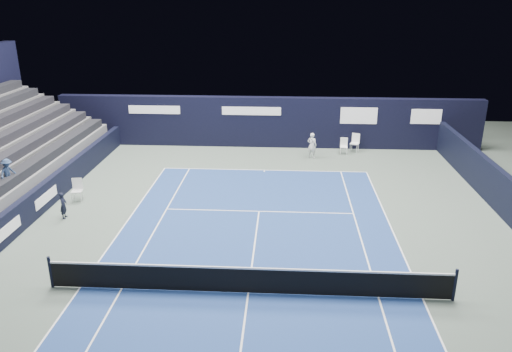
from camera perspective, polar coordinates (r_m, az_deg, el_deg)
The scene contains 12 objects.
ground at distance 18.05m, azimuth -0.42°, elevation -9.78°, with size 48.00×48.00×0.00m, color #4B5950.
court_surface at distance 16.34m, azimuth -0.89°, elevation -13.25°, with size 10.97×23.77×0.01m, color navy.
enclosure_wall_right at distance 23.22m, azimuth 27.16°, elevation -2.63°, with size 0.30×22.00×1.80m, color black.
folding_chair_back_a at distance 30.20m, azimuth 10.01°, elevation 3.72°, with size 0.46×0.49×0.97m.
folding_chair_back_b at distance 30.82m, azimuth 11.26°, elevation 3.92°, with size 0.62×0.61×1.09m.
line_judge_chair at distance 24.35m, azimuth -19.77°, elevation -1.32°, with size 0.52×0.50×1.05m.
line_judge at distance 22.65m, azimuth -21.15°, elevation -3.14°, with size 0.42×0.28×1.16m, color black.
court_markings at distance 16.34m, azimuth -0.89°, elevation -13.23°, with size 11.03×23.83×0.00m.
tennis_net at distance 16.07m, azimuth -0.90°, elevation -11.74°, with size 12.90×0.10×1.10m.
back_sponsor_wall at distance 31.04m, azimuth 1.38°, elevation 6.19°, with size 26.00×0.63×3.10m.
side_barrier_left at distance 23.78m, azimuth -23.23°, elevation -2.29°, with size 0.33×22.00×1.20m.
tennis_player at distance 29.12m, azimuth 6.41°, elevation 3.50°, with size 0.64×0.88×1.50m.
Camera 1 is at (1.06, -13.62, 8.97)m, focal length 35.00 mm.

